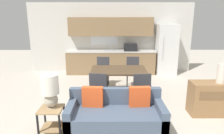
{
  "coord_description": "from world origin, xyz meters",
  "views": [
    {
      "loc": [
        -0.0,
        -3.31,
        2.16
      ],
      "look_at": [
        0.03,
        1.5,
        0.95
      ],
      "focal_mm": 32.0,
      "sensor_mm": 36.0,
      "label": 1
    }
  ],
  "objects_px": {
    "refrigerator": "(166,49)",
    "couch": "(116,115)",
    "dining_chair_far_right": "(133,71)",
    "dining_chair_near_left": "(99,90)",
    "vase": "(222,73)",
    "dining_chair_near_right": "(141,90)",
    "table_lamp": "(50,89)",
    "credenza": "(213,98)",
    "side_table": "(52,116)",
    "dining_chair_far_left": "(103,71)",
    "dining_table": "(119,72)"
  },
  "relations": [
    {
      "from": "refrigerator",
      "to": "couch",
      "type": "distance_m",
      "value": 4.58
    },
    {
      "from": "dining_chair_far_right",
      "to": "dining_chair_near_left",
      "type": "relative_size",
      "value": 1.0
    },
    {
      "from": "vase",
      "to": "dining_chair_near_right",
      "type": "distance_m",
      "value": 1.78
    },
    {
      "from": "couch",
      "to": "table_lamp",
      "type": "distance_m",
      "value": 1.32
    },
    {
      "from": "couch",
      "to": "table_lamp",
      "type": "bearing_deg",
      "value": -179.3
    },
    {
      "from": "refrigerator",
      "to": "credenza",
      "type": "bearing_deg",
      "value": -86.88
    },
    {
      "from": "refrigerator",
      "to": "couch",
      "type": "xyz_separation_m",
      "value": [
        -2.03,
        -4.06,
        -0.61
      ]
    },
    {
      "from": "side_table",
      "to": "dining_chair_near_left",
      "type": "distance_m",
      "value": 1.28
    },
    {
      "from": "dining_chair_far_right",
      "to": "vase",
      "type": "bearing_deg",
      "value": -44.2
    },
    {
      "from": "side_table",
      "to": "dining_chair_far_right",
      "type": "distance_m",
      "value": 3.21
    },
    {
      "from": "dining_chair_far_left",
      "to": "credenza",
      "type": "bearing_deg",
      "value": -31.11
    },
    {
      "from": "dining_table",
      "to": "dining_chair_near_right",
      "type": "xyz_separation_m",
      "value": [
        0.48,
        -0.89,
        -0.2
      ]
    },
    {
      "from": "table_lamp",
      "to": "vase",
      "type": "height_order",
      "value": "vase"
    },
    {
      "from": "dining_chair_far_right",
      "to": "refrigerator",
      "type": "bearing_deg",
      "value": 50.25
    },
    {
      "from": "dining_chair_far_right",
      "to": "credenza",
      "type": "bearing_deg",
      "value": -45.25
    },
    {
      "from": "credenza",
      "to": "dining_chair_near_right",
      "type": "relative_size",
      "value": 1.12
    },
    {
      "from": "couch",
      "to": "side_table",
      "type": "relative_size",
      "value": 3.61
    },
    {
      "from": "dining_chair_far_left",
      "to": "dining_chair_near_left",
      "type": "bearing_deg",
      "value": -85.13
    },
    {
      "from": "dining_table",
      "to": "dining_chair_near_left",
      "type": "height_order",
      "value": "dining_chair_near_left"
    },
    {
      "from": "refrigerator",
      "to": "table_lamp",
      "type": "xyz_separation_m",
      "value": [
        -3.24,
        -4.08,
        -0.09
      ]
    },
    {
      "from": "table_lamp",
      "to": "dining_chair_far_right",
      "type": "height_order",
      "value": "table_lamp"
    },
    {
      "from": "side_table",
      "to": "credenza",
      "type": "xyz_separation_m",
      "value": [
        3.43,
        0.73,
        0.04
      ]
    },
    {
      "from": "couch",
      "to": "dining_chair_near_left",
      "type": "distance_m",
      "value": 0.98
    },
    {
      "from": "refrigerator",
      "to": "dining_chair_near_left",
      "type": "distance_m",
      "value": 4.0
    },
    {
      "from": "table_lamp",
      "to": "refrigerator",
      "type": "bearing_deg",
      "value": 51.5
    },
    {
      "from": "dining_table",
      "to": "dining_chair_near_right",
      "type": "relative_size",
      "value": 1.58
    },
    {
      "from": "dining_table",
      "to": "dining_chair_far_left",
      "type": "distance_m",
      "value": 0.98
    },
    {
      "from": "couch",
      "to": "credenza",
      "type": "bearing_deg",
      "value": 17.07
    },
    {
      "from": "side_table",
      "to": "credenza",
      "type": "height_order",
      "value": "credenza"
    },
    {
      "from": "table_lamp",
      "to": "side_table",
      "type": "bearing_deg",
      "value": -97.87
    },
    {
      "from": "refrigerator",
      "to": "dining_chair_near_left",
      "type": "xyz_separation_m",
      "value": [
        -2.4,
        -3.17,
        -0.44
      ]
    },
    {
      "from": "refrigerator",
      "to": "dining_chair_near_left",
      "type": "relative_size",
      "value": 2.04
    },
    {
      "from": "table_lamp",
      "to": "dining_chair_far_left",
      "type": "relative_size",
      "value": 0.69
    },
    {
      "from": "side_table",
      "to": "dining_chair_near_right",
      "type": "distance_m",
      "value": 2.04
    },
    {
      "from": "credenza",
      "to": "couch",
      "type": "bearing_deg",
      "value": -162.93
    },
    {
      "from": "refrigerator",
      "to": "table_lamp",
      "type": "height_order",
      "value": "refrigerator"
    },
    {
      "from": "side_table",
      "to": "vase",
      "type": "xyz_separation_m",
      "value": [
        3.52,
        0.7,
        0.64
      ]
    },
    {
      "from": "dining_chair_far_left",
      "to": "side_table",
      "type": "bearing_deg",
      "value": -102.75
    },
    {
      "from": "table_lamp",
      "to": "vase",
      "type": "bearing_deg",
      "value": 10.69
    },
    {
      "from": "dining_chair_far_right",
      "to": "side_table",
      "type": "bearing_deg",
      "value": -120.04
    },
    {
      "from": "credenza",
      "to": "dining_table",
      "type": "bearing_deg",
      "value": 153.04
    },
    {
      "from": "vase",
      "to": "dining_chair_near_left",
      "type": "relative_size",
      "value": 0.5
    },
    {
      "from": "side_table",
      "to": "vase",
      "type": "bearing_deg",
      "value": 11.2
    },
    {
      "from": "table_lamp",
      "to": "dining_chair_near_right",
      "type": "height_order",
      "value": "table_lamp"
    },
    {
      "from": "vase",
      "to": "dining_chair_near_left",
      "type": "xyz_separation_m",
      "value": [
        -2.67,
        0.24,
        -0.47
      ]
    },
    {
      "from": "table_lamp",
      "to": "dining_chair_near_right",
      "type": "relative_size",
      "value": 0.69
    },
    {
      "from": "couch",
      "to": "side_table",
      "type": "bearing_deg",
      "value": -177.7
    },
    {
      "from": "dining_table",
      "to": "dining_chair_far_right",
      "type": "height_order",
      "value": "dining_chair_far_right"
    },
    {
      "from": "side_table",
      "to": "dining_chair_far_left",
      "type": "bearing_deg",
      "value": 71.75
    },
    {
      "from": "table_lamp",
      "to": "couch",
      "type": "bearing_deg",
      "value": 0.7
    }
  ]
}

